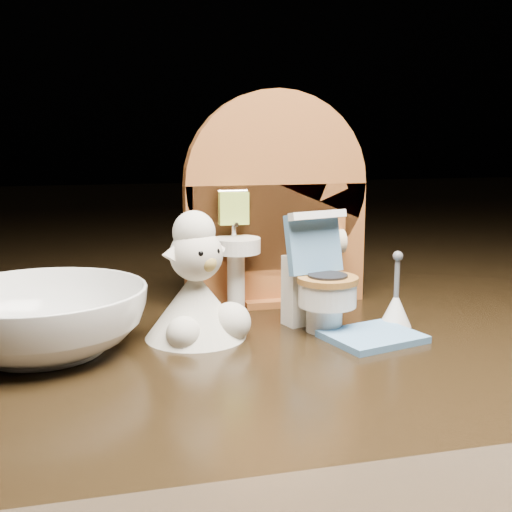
# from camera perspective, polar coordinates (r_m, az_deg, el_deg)

# --- Properties ---
(backdrop_panel) EXTENTS (0.13, 0.05, 0.15)m
(backdrop_panel) POSITION_cam_1_polar(r_m,az_deg,el_deg) (0.45, 1.70, 3.91)
(backdrop_panel) COLOR #A05828
(backdrop_panel) RESTS_ON ground
(toy_toilet) EXTENTS (0.04, 0.05, 0.07)m
(toy_toilet) POSITION_cam_1_polar(r_m,az_deg,el_deg) (0.40, 5.56, -2.67)
(toy_toilet) COLOR white
(toy_toilet) RESTS_ON ground
(bath_mat) EXTENTS (0.06, 0.06, 0.00)m
(bath_mat) POSITION_cam_1_polar(r_m,az_deg,el_deg) (0.39, 10.31, -7.06)
(bath_mat) COLOR #5384B3
(bath_mat) RESTS_ON ground
(toilet_brush) EXTENTS (0.02, 0.02, 0.05)m
(toilet_brush) POSITION_cam_1_polar(r_m,az_deg,el_deg) (0.42, 12.31, -4.41)
(toilet_brush) COLOR white
(toilet_brush) RESTS_ON ground
(plush_lamb) EXTENTS (0.06, 0.06, 0.08)m
(plush_lamb) POSITION_cam_1_polar(r_m,az_deg,el_deg) (0.38, -5.24, -3.35)
(plush_lamb) COLOR beige
(plush_lamb) RESTS_ON ground
(ceramic_bowl) EXTENTS (0.15, 0.15, 0.04)m
(ceramic_bowl) POSITION_cam_1_polar(r_m,az_deg,el_deg) (0.38, -18.46, -5.45)
(ceramic_bowl) COLOR white
(ceramic_bowl) RESTS_ON ground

